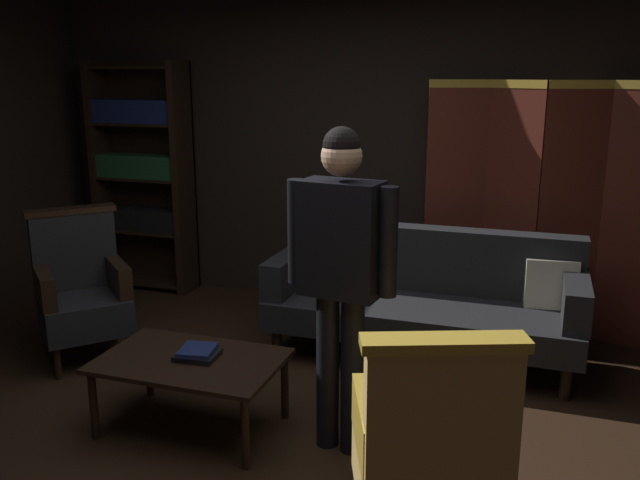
% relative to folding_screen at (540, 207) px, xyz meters
% --- Properties ---
extents(ground_plane, '(10.00, 10.00, 0.00)m').
position_rel_folding_screen_xyz_m(ground_plane, '(-1.27, -2.13, -0.99)').
color(ground_plane, black).
extents(back_wall, '(7.20, 0.10, 2.80)m').
position_rel_folding_screen_xyz_m(back_wall, '(-1.27, 0.32, 0.41)').
color(back_wall, black).
rests_on(back_wall, ground_plane).
extents(folding_screen, '(1.72, 0.30, 1.90)m').
position_rel_folding_screen_xyz_m(folding_screen, '(0.00, 0.00, 0.00)').
color(folding_screen, '#5B2319').
rests_on(folding_screen, ground_plane).
extents(bookshelf, '(0.90, 0.32, 2.05)m').
position_rel_folding_screen_xyz_m(bookshelf, '(-3.42, 0.06, 0.09)').
color(bookshelf, black).
rests_on(bookshelf, ground_plane).
extents(velvet_couch, '(2.12, 0.78, 0.88)m').
position_rel_folding_screen_xyz_m(velvet_couch, '(-0.72, -0.68, -0.53)').
color(velvet_couch, black).
rests_on(velvet_couch, ground_plane).
extents(coffee_table, '(1.00, 0.64, 0.42)m').
position_rel_folding_screen_xyz_m(coffee_table, '(-1.77, -2.10, -0.61)').
color(coffee_table, black).
rests_on(coffee_table, ground_plane).
extents(armchair_gilt_accent, '(0.74, 0.74, 1.04)m').
position_rel_folding_screen_xyz_m(armchair_gilt_accent, '(-0.35, -2.72, -0.50)').
color(armchair_gilt_accent, gold).
rests_on(armchair_gilt_accent, ground_plane).
extents(armchair_wing_left, '(0.82, 0.82, 1.04)m').
position_rel_folding_screen_xyz_m(armchair_wing_left, '(-2.97, -1.46, -0.50)').
color(armchair_wing_left, black).
rests_on(armchair_wing_left, ground_plane).
extents(standing_figure, '(0.59, 0.26, 1.70)m').
position_rel_folding_screen_xyz_m(standing_figure, '(-0.93, -2.03, 0.04)').
color(standing_figure, black).
rests_on(standing_figure, ground_plane).
extents(book_black_cloth, '(0.24, 0.21, 0.03)m').
position_rel_folding_screen_xyz_m(book_black_cloth, '(-1.74, -2.08, -0.55)').
color(book_black_cloth, black).
rests_on(book_black_cloth, coffee_table).
extents(book_navy_cloth, '(0.21, 0.22, 0.03)m').
position_rel_folding_screen_xyz_m(book_navy_cloth, '(-1.74, -2.08, -0.52)').
color(book_navy_cloth, navy).
rests_on(book_navy_cloth, book_black_cloth).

